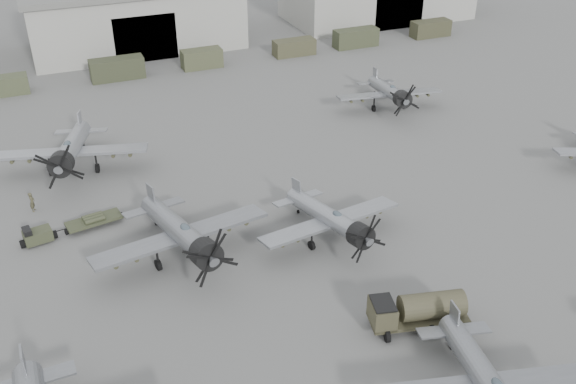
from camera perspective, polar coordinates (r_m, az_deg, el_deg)
name	(u,v)px	position (r m, az deg, el deg)	size (l,w,h in m)	color
ground	(331,329)	(41.81, 3.81, -12.07)	(220.00, 220.00, 0.00)	#555653
hangar_center	(134,15)	(93.42, -13.51, 15.07)	(29.00, 14.80, 8.70)	#9F9E94
support_truck_2	(4,86)	(81.96, -23.91, 8.64)	(5.32, 2.20, 2.13)	#41472E
support_truck_3	(117,69)	(82.35, -14.94, 10.54)	(6.47, 2.20, 2.61)	#343825
support_truck_4	(202,59)	(84.29, -7.67, 11.68)	(5.13, 2.20, 2.37)	#42462E
support_truck_5	(294,47)	(88.29, 0.55, 12.74)	(5.63, 2.20, 2.10)	#403F2A
support_truck_6	(356,38)	(92.12, 6.05, 13.47)	(6.26, 2.20, 2.48)	#393E28
support_truck_7	(431,29)	(98.39, 12.56, 14.00)	(5.79, 2.20, 2.31)	#393925
aircraft_mid_1	(183,234)	(46.43, -9.35, -3.70)	(13.41, 12.07, 5.32)	gray
aircraft_mid_2	(333,220)	(48.04, 3.99, -2.48)	(11.68, 10.52, 4.64)	#909498
aircraft_far_0	(70,150)	(60.30, -18.79, 3.56)	(13.54, 12.19, 5.40)	#96999F
aircraft_far_1	(391,92)	(71.27, 9.10, 8.75)	(11.72, 10.55, 4.65)	gray
fuel_tanker	(418,309)	(41.85, 11.46, -10.17)	(6.58, 3.45, 2.42)	#3E3C29
tug_trailer	(60,230)	(52.61, -19.63, -3.18)	(7.61, 2.62, 1.51)	#363B26
ground_crew	(32,202)	(56.50, -21.79, -0.82)	(0.62, 0.41, 1.71)	#47442E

